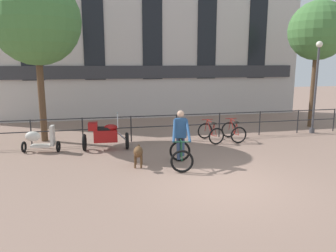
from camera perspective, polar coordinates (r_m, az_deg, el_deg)
name	(u,v)px	position (r m, az deg, el deg)	size (l,w,h in m)	color
ground_plane	(225,184)	(8.86, 9.89, -9.94)	(60.00, 60.00, 0.00)	#8E7060
canal_railing	(177,123)	(13.45, 1.50, 0.61)	(15.05, 0.05, 1.05)	#232326
building_facade	(151,45)	(18.91, -2.89, 13.86)	(18.00, 0.72, 8.17)	beige
cyclist_with_bike	(181,141)	(10.04, 2.23, -2.70)	(0.90, 1.28, 1.70)	black
dog	(138,152)	(10.01, -5.23, -4.61)	(0.39, 1.00, 0.65)	brown
parked_motorcycle	(105,135)	(12.06, -10.87, -1.53)	(1.68, 0.72, 1.35)	black
parked_bicycle_near_lamp	(211,133)	(13.26, 7.42, -1.17)	(0.77, 1.17, 0.86)	black
parked_bicycle_mid_left	(234,132)	(13.63, 11.35, -0.96)	(0.70, 1.13, 0.86)	black
parked_scooter	(39,140)	(12.43, -21.49, -2.22)	(1.33, 0.61, 0.96)	black
street_lamp	(316,82)	(15.91, 24.39, 6.96)	(0.28, 0.28, 4.04)	#424247
tree_canalside_left	(36,21)	(13.96, -22.00, 16.59)	(3.38, 3.38, 6.39)	brown
tree_canalside_right	(318,31)	(17.54, 24.68, 14.77)	(2.76, 2.76, 5.99)	brown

